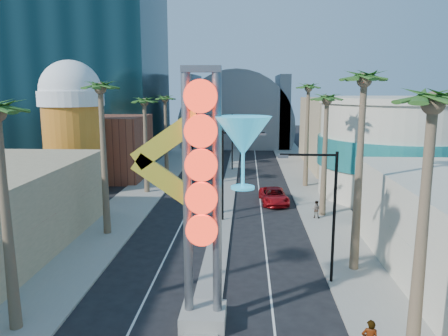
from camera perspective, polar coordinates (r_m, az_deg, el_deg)
sidewalk_west at (r=54.32m, az=-9.34°, el=-1.90°), size 5.00×100.00×0.15m
sidewalk_east at (r=53.58m, az=10.95°, el=-2.12°), size 5.00×100.00×0.15m
median at (r=56.04m, az=0.86°, el=-1.38°), size 1.60×84.00×0.15m
brick_filler_west at (r=58.21m, az=-15.09°, el=2.63°), size 10.00×10.00×8.00m
filler_east at (r=66.61m, az=15.15°, el=4.44°), size 10.00×20.00×10.00m
beer_mug at (r=50.68m, az=-19.17°, el=5.67°), size 7.00×7.00×14.50m
turquoise_building at (r=49.84m, az=21.67°, el=2.43°), size 16.60×16.60×10.60m
canopy at (r=89.13m, az=1.71°, el=5.79°), size 22.00×16.00×22.00m
neon_sign at (r=20.26m, az=-0.60°, el=-1.70°), size 6.53×2.60×12.55m
streetlight_0 at (r=37.44m, az=0.65°, el=0.16°), size 3.79×0.25×8.00m
streetlight_1 at (r=61.23m, az=0.58°, el=4.19°), size 3.79×0.25×8.00m
streetlight_2 at (r=26.12m, az=13.23°, el=-4.78°), size 3.45×0.25×8.00m
palm_1 at (r=34.63m, az=-15.80°, el=8.83°), size 2.40×2.40×12.70m
palm_2 at (r=48.14m, az=-10.35°, el=7.81°), size 2.40×2.40×11.20m
palm_3 at (r=59.88m, az=-7.70°, el=8.37°), size 2.40×2.40×11.20m
palm_4 at (r=18.21m, az=25.50°, el=5.68°), size 2.40×2.40×12.20m
palm_5 at (r=27.68m, az=17.77°, el=9.34°), size 2.40×2.40×13.20m
palm_6 at (r=39.45m, az=13.27°, el=7.80°), size 2.40×2.40×11.70m
palm_7 at (r=51.28m, az=10.96°, el=9.44°), size 2.40×2.40×12.70m
red_pickup at (r=44.53m, az=6.53°, el=-3.64°), size 3.04×5.76×1.54m
pedestrian_b at (r=39.76m, az=11.93°, el=-5.30°), size 0.90×0.80×1.55m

